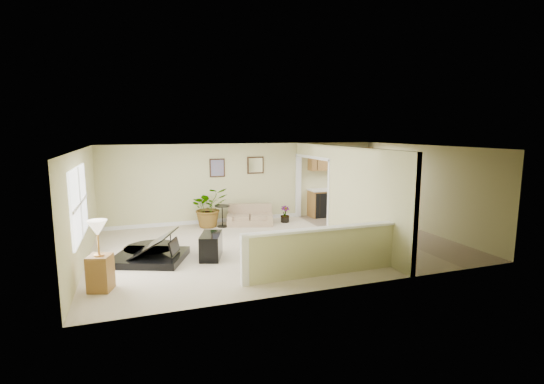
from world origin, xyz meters
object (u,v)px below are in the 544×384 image
object	(u,v)px
palm_plant	(209,207)
lamp_stand	(100,261)
piano	(147,234)
loveseat	(250,215)
accent_table	(222,213)
piano_bench	(211,246)
small_plant	(285,215)

from	to	relation	value
palm_plant	lamp_stand	size ratio (longest dim) A/B	0.93
piano	loveseat	distance (m)	4.02
accent_table	loveseat	bearing A→B (deg)	3.62
piano_bench	palm_plant	world-z (taller)	palm_plant
loveseat	palm_plant	xyz separation A→B (m)	(-1.25, 0.10, 0.29)
loveseat	accent_table	distance (m)	0.88
loveseat	small_plant	size ratio (longest dim) A/B	3.06
piano	small_plant	size ratio (longest dim) A/B	4.05
piano	palm_plant	size ratio (longest dim) A/B	1.73
loveseat	small_plant	bearing A→B (deg)	11.39
piano_bench	lamp_stand	xyz separation A→B (m)	(-2.25, -1.20, 0.27)
small_plant	lamp_stand	size ratio (longest dim) A/B	0.40
small_plant	lamp_stand	bearing A→B (deg)	-142.15
piano	piano_bench	bearing A→B (deg)	6.32
small_plant	piano	bearing A→B (deg)	-150.67
accent_table	lamp_stand	distance (m)	5.10
accent_table	lamp_stand	size ratio (longest dim) A/B	0.50
piano_bench	small_plant	bearing A→B (deg)	44.06
accent_table	lamp_stand	bearing A→B (deg)	-127.65
piano_bench	loveseat	xyz separation A→B (m)	(1.74, 2.89, 0.02)
palm_plant	small_plant	size ratio (longest dim) A/B	2.34
piano	palm_plant	world-z (taller)	piano
piano	piano_bench	world-z (taller)	piano
small_plant	piano_bench	bearing A→B (deg)	-135.94
piano	piano_bench	distance (m)	1.48
accent_table	small_plant	distance (m)	2.03
small_plant	lamp_stand	distance (m)	6.51
loveseat	small_plant	world-z (taller)	loveseat
piano	accent_table	size ratio (longest dim) A/B	3.22
piano	lamp_stand	distance (m)	1.81
loveseat	lamp_stand	world-z (taller)	lamp_stand
piano_bench	palm_plant	size ratio (longest dim) A/B	0.69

